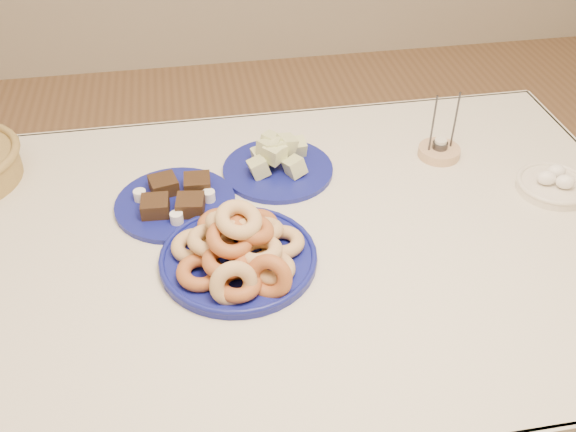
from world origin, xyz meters
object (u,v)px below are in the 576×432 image
Objects in this scene: melon_plate at (277,162)px; donut_platter at (239,251)px; dining_table at (284,272)px; brownie_plate at (176,201)px; candle_holder at (439,150)px; egg_bowl at (553,184)px.

donut_platter is at bearing -112.27° from melon_plate.
melon_plate is (0.13, 0.33, -0.01)m from donut_platter.
dining_table is at bearing 33.01° from donut_platter.
brownie_plate is at bearing -158.70° from melon_plate.
candle_holder reaches higher than melon_plate.
donut_platter reaches higher than brownie_plate.
melon_plate is 0.68m from egg_bowl.
candle_holder is at bearing 8.11° from brownie_plate.
dining_table is at bearing -95.73° from melon_plate.
candle_holder reaches higher than egg_bowl.
donut_platter is 0.26m from brownie_plate.
brownie_plate is 1.60× the size of candle_holder.
melon_plate reaches higher than egg_bowl.
dining_table is 0.30m from brownie_plate.
candle_holder reaches higher than donut_platter.
dining_table is at bearing -33.98° from brownie_plate.
donut_platter is at bearing -146.99° from dining_table.
dining_table is 7.61× the size of egg_bowl.
melon_plate is at bearing 21.30° from brownie_plate.
candle_holder is at bearing 29.96° from donut_platter.
donut_platter is at bearing -170.49° from egg_bowl.
melon_plate reaches higher than dining_table.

